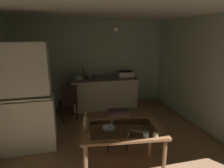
% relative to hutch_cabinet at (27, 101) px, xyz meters
% --- Properties ---
extents(ground_plane, '(5.05, 5.05, 0.00)m').
position_rel_hutch_cabinet_xyz_m(ground_plane, '(1.54, -0.03, -0.90)').
color(ground_plane, '#8B664A').
extents(wall_back, '(4.13, 0.10, 2.43)m').
position_rel_hutch_cabinet_xyz_m(wall_back, '(1.54, 2.05, 0.32)').
color(wall_back, beige).
rests_on(wall_back, ground).
extents(wall_right, '(0.10, 4.15, 2.43)m').
position_rel_hutch_cabinet_xyz_m(wall_right, '(3.61, -0.03, 0.32)').
color(wall_right, beige).
rests_on(wall_right, ground).
extents(ceiling_slab, '(4.13, 4.15, 0.10)m').
position_rel_hutch_cabinet_xyz_m(ceiling_slab, '(1.54, -0.03, 1.58)').
color(ceiling_slab, silver).
extents(hutch_cabinet, '(0.91, 0.53, 1.92)m').
position_rel_hutch_cabinet_xyz_m(hutch_cabinet, '(0.00, 0.00, 0.00)').
color(hutch_cabinet, beige).
rests_on(hutch_cabinet, ground).
extents(counter_cabinet, '(1.85, 0.64, 0.87)m').
position_rel_hutch_cabinet_xyz_m(counter_cabinet, '(1.72, 1.68, -0.47)').
color(counter_cabinet, beige).
rests_on(counter_cabinet, ground).
extents(sink_basin, '(0.44, 0.34, 0.15)m').
position_rel_hutch_cabinet_xyz_m(sink_basin, '(2.35, 1.68, 0.04)').
color(sink_basin, white).
rests_on(sink_basin, counter_cabinet).
extents(hand_pump, '(0.05, 0.27, 0.39)m').
position_rel_hutch_cabinet_xyz_m(hand_pump, '(1.17, 1.72, 0.13)').
color(hand_pump, maroon).
rests_on(hand_pump, counter_cabinet).
extents(mixing_bowl_counter, '(0.22, 0.22, 0.08)m').
position_rel_hutch_cabinet_xyz_m(mixing_bowl_counter, '(1.03, 1.63, 0.01)').
color(mixing_bowl_counter, '#ADD1C1').
rests_on(mixing_bowl_counter, counter_cabinet).
extents(stoneware_crock, '(0.10, 0.10, 0.13)m').
position_rel_hutch_cabinet_xyz_m(stoneware_crock, '(1.34, 1.71, 0.03)').
color(stoneware_crock, beige).
rests_on(stoneware_crock, counter_cabinet).
extents(dining_table, '(1.27, 0.88, 0.73)m').
position_rel_hutch_cabinet_xyz_m(dining_table, '(1.44, -1.03, -0.27)').
color(dining_table, brown).
rests_on(dining_table, ground).
extents(chair_far_side, '(0.44, 0.44, 0.84)m').
position_rel_hutch_cabinet_xyz_m(chair_far_side, '(1.53, -0.42, -0.45)').
color(chair_far_side, black).
rests_on(chair_far_side, ground).
extents(chair_by_counter, '(0.48, 0.48, 0.90)m').
position_rel_hutch_cabinet_xyz_m(chair_by_counter, '(0.72, 1.04, -0.42)').
color(chair_by_counter, black).
rests_on(chair_by_counter, ground).
extents(serving_bowl_wide, '(0.18, 0.18, 0.03)m').
position_rel_hutch_cabinet_xyz_m(serving_bowl_wide, '(1.25, -1.01, -0.16)').
color(serving_bowl_wide, '#9EB2C6').
rests_on(serving_bowl_wide, dining_table).
extents(teacup_mint, '(0.08, 0.08, 0.07)m').
position_rel_hutch_cabinet_xyz_m(teacup_mint, '(1.68, -1.34, -0.14)').
color(teacup_mint, '#9EB2C6').
rests_on(teacup_mint, dining_table).
extents(mug_tall, '(0.07, 0.07, 0.07)m').
position_rel_hutch_cabinet_xyz_m(mug_tall, '(1.80, -1.37, -0.14)').
color(mug_tall, beige).
rests_on(mug_tall, dining_table).
extents(glass_bottle, '(0.07, 0.07, 0.29)m').
position_rel_hutch_cabinet_xyz_m(glass_bottle, '(0.93, -1.00, -0.06)').
color(glass_bottle, olive).
rests_on(glass_bottle, dining_table).
extents(table_knife, '(0.16, 0.15, 0.00)m').
position_rel_hutch_cabinet_xyz_m(table_knife, '(1.62, -1.18, -0.17)').
color(table_knife, silver).
rests_on(table_knife, dining_table).
extents(teaspoon_near_bowl, '(0.06, 0.12, 0.00)m').
position_rel_hutch_cabinet_xyz_m(teaspoon_near_bowl, '(1.34, -0.82, -0.17)').
color(teaspoon_near_bowl, beige).
rests_on(teaspoon_near_bowl, dining_table).
extents(teaspoon_by_cup, '(0.06, 0.12, 0.00)m').
position_rel_hutch_cabinet_xyz_m(teaspoon_by_cup, '(1.47, -1.24, -0.17)').
color(teaspoon_by_cup, beige).
rests_on(teaspoon_by_cup, dining_table).
extents(pendant_bulb, '(0.08, 0.08, 0.08)m').
position_rel_hutch_cabinet_xyz_m(pendant_bulb, '(1.63, 0.04, 1.22)').
color(pendant_bulb, '#F9EFCC').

